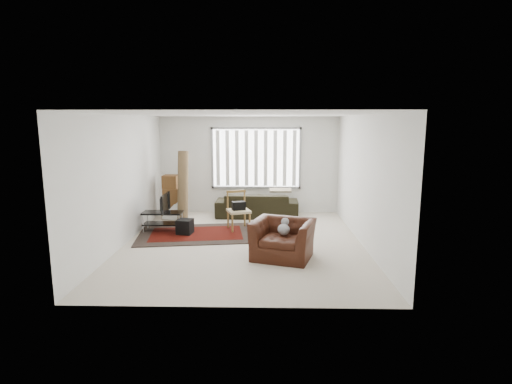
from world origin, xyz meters
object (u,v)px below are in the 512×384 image
moving_boxes (172,198)px  armchair (283,236)px  side_chair (238,209)px  sofa (257,201)px  tv_stand (163,217)px

moving_boxes → armchair: bearing=-47.6°
side_chair → sofa: bearing=54.2°
sofa → armchair: 3.39m
moving_boxes → sofa: bearing=6.3°
armchair → moving_boxes: bearing=149.7°
tv_stand → armchair: (2.75, -1.79, 0.08)m
sofa → tv_stand: bearing=36.7°
moving_boxes → sofa: (2.27, 0.25, -0.11)m
tv_stand → armchair: size_ratio=0.69×
moving_boxes → armchair: size_ratio=0.86×
tv_stand → side_chair: 1.79m
tv_stand → armchair: 3.28m
tv_stand → armchair: armchair is taller
armchair → tv_stand: bearing=164.2°
sofa → armchair: (0.56, -3.34, -0.01)m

